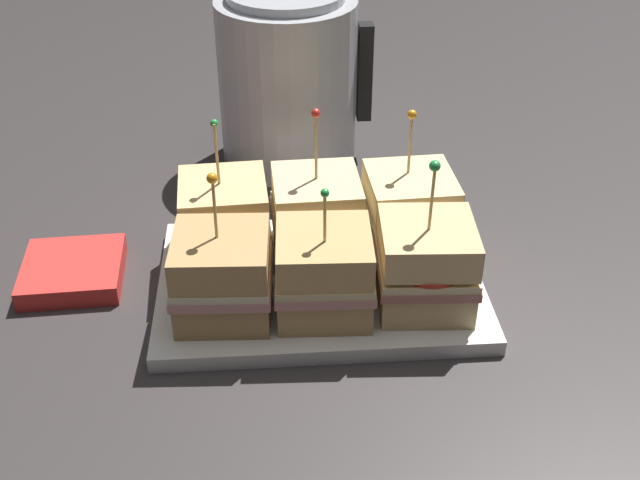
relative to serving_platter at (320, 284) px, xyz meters
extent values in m
plane|color=#383333|center=(0.00, 0.00, -0.01)|extent=(6.00, 6.00, 0.00)
cube|color=white|center=(0.00, 0.00, 0.00)|extent=(0.36, 0.25, 0.01)
cube|color=white|center=(0.00, 0.00, 0.01)|extent=(0.36, 0.25, 0.01)
cube|color=tan|center=(-0.11, -0.05, 0.03)|extent=(0.10, 0.10, 0.04)
cube|color=tan|center=(-0.11, -0.05, 0.05)|extent=(0.11, 0.11, 0.01)
cube|color=beige|center=(-0.11, -0.05, 0.06)|extent=(0.10, 0.10, 0.01)
cube|color=tan|center=(-0.11, -0.05, 0.08)|extent=(0.10, 0.10, 0.04)
cylinder|color=tan|center=(-0.11, -0.05, 0.13)|extent=(0.00, 0.01, 0.08)
sphere|color=orange|center=(-0.11, -0.05, 0.17)|extent=(0.01, 0.01, 0.01)
cube|color=tan|center=(0.00, -0.05, 0.03)|extent=(0.10, 0.10, 0.04)
cube|color=tan|center=(0.00, -0.05, 0.05)|extent=(0.11, 0.11, 0.01)
cube|color=beige|center=(0.00, -0.05, 0.06)|extent=(0.10, 0.10, 0.01)
cube|color=tan|center=(0.00, -0.05, 0.08)|extent=(0.10, 0.10, 0.04)
cylinder|color=tan|center=(0.00, -0.06, 0.12)|extent=(0.00, 0.00, 0.07)
sphere|color=green|center=(0.00, -0.06, 0.16)|extent=(0.01, 0.01, 0.01)
cube|color=#DBB77A|center=(0.11, -0.05, 0.03)|extent=(0.10, 0.10, 0.04)
cube|color=#B26B60|center=(0.11, -0.05, 0.05)|extent=(0.11, 0.11, 0.01)
cube|color=beige|center=(0.11, -0.05, 0.06)|extent=(0.11, 0.11, 0.01)
cylinder|color=red|center=(0.11, -0.07, 0.07)|extent=(0.07, 0.07, 0.00)
cube|color=#E8C281|center=(0.11, -0.05, 0.09)|extent=(0.10, 0.10, 0.04)
cylinder|color=tan|center=(0.11, -0.06, 0.14)|extent=(0.00, 0.01, 0.09)
sphere|color=green|center=(0.11, -0.06, 0.18)|extent=(0.01, 0.01, 0.01)
cube|color=#DBB77A|center=(-0.11, 0.05, 0.03)|extent=(0.10, 0.10, 0.04)
cube|color=#B26B60|center=(-0.11, 0.05, 0.05)|extent=(0.11, 0.11, 0.01)
cube|color=beige|center=(-0.11, 0.05, 0.06)|extent=(0.11, 0.11, 0.01)
cylinder|color=red|center=(-0.11, 0.04, 0.07)|extent=(0.06, 0.06, 0.00)
cube|color=#E8C281|center=(-0.11, 0.05, 0.09)|extent=(0.10, 0.10, 0.04)
cylinder|color=tan|center=(-0.11, 0.05, 0.14)|extent=(0.00, 0.01, 0.09)
sphere|color=green|center=(-0.11, 0.05, 0.18)|extent=(0.01, 0.01, 0.01)
cube|color=beige|center=(0.00, 0.05, 0.03)|extent=(0.10, 0.10, 0.04)
cube|color=tan|center=(0.00, 0.05, 0.05)|extent=(0.11, 0.11, 0.01)
cube|color=beige|center=(0.00, 0.05, 0.06)|extent=(0.10, 0.10, 0.01)
cylinder|color=red|center=(0.00, 0.04, 0.07)|extent=(0.06, 0.06, 0.00)
cube|color=beige|center=(0.00, 0.05, 0.09)|extent=(0.10, 0.10, 0.04)
cylinder|color=tan|center=(0.00, 0.06, 0.14)|extent=(0.00, 0.01, 0.09)
sphere|color=red|center=(0.00, 0.06, 0.18)|extent=(0.01, 0.01, 0.01)
cube|color=beige|center=(0.11, 0.05, 0.03)|extent=(0.10, 0.10, 0.04)
cube|color=#B26B60|center=(0.11, 0.05, 0.05)|extent=(0.11, 0.11, 0.01)
cube|color=beige|center=(0.11, 0.05, 0.06)|extent=(0.10, 0.10, 0.01)
cylinder|color=red|center=(0.11, 0.04, 0.07)|extent=(0.07, 0.07, 0.00)
cube|color=beige|center=(0.11, 0.05, 0.09)|extent=(0.10, 0.10, 0.04)
cylinder|color=tan|center=(0.10, 0.06, 0.14)|extent=(0.00, 0.00, 0.08)
sphere|color=orange|center=(0.10, 0.06, 0.18)|extent=(0.01, 0.01, 0.01)
cylinder|color=#B7BABF|center=(-0.02, 0.33, 0.11)|extent=(0.19, 0.19, 0.23)
cube|color=black|center=(0.09, 0.33, 0.12)|extent=(0.02, 0.02, 0.14)
cube|color=red|center=(-0.28, 0.04, 0.00)|extent=(0.12, 0.12, 0.02)
camera|label=1|loc=(-0.05, -0.73, 0.55)|focal=45.00mm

